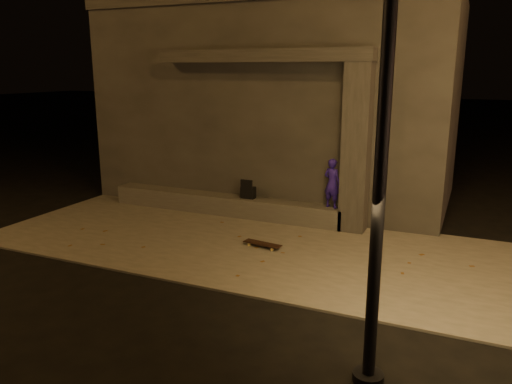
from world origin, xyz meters
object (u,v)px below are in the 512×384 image
at_px(skateboarder, 332,183).
at_px(skateboard, 262,244).
at_px(backpack, 248,192).
at_px(column, 356,149).

distance_m(skateboarder, skateboard, 2.26).
xyz_separation_m(skateboarder, skateboard, (-0.88, -1.86, -0.93)).
bearing_deg(backpack, skateboard, -60.64).
bearing_deg(skateboard, column, 61.61).
distance_m(column, skateboarder, 0.94).
bearing_deg(skateboard, backpack, 130.12).
xyz_separation_m(column, backpack, (-2.54, 0.00, -1.19)).
bearing_deg(column, skateboarder, 180.00).
bearing_deg(skateboarder, backpack, 17.43).
xyz_separation_m(backpack, skateboard, (1.17, -1.86, -0.54)).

